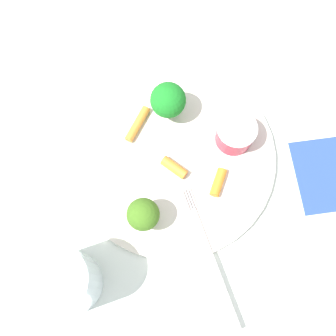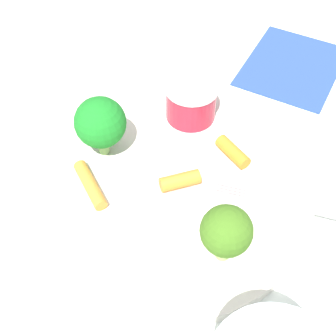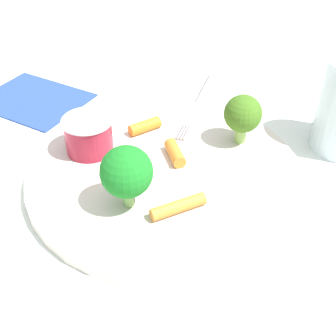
% 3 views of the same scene
% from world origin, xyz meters
% --- Properties ---
extents(ground_plane, '(2.40, 2.40, 0.00)m').
position_xyz_m(ground_plane, '(0.00, 0.00, 0.00)').
color(ground_plane, white).
extents(plate, '(0.28, 0.28, 0.01)m').
position_xyz_m(plate, '(0.00, 0.00, 0.01)').
color(plate, silver).
rests_on(plate, ground_plane).
extents(sauce_cup, '(0.05, 0.05, 0.04)m').
position_xyz_m(sauce_cup, '(0.08, -0.03, 0.03)').
color(sauce_cup, maroon).
rests_on(sauce_cup, plate).
extents(broccoli_floret_0, '(0.05, 0.05, 0.06)m').
position_xyz_m(broccoli_floret_0, '(0.03, 0.05, 0.05)').
color(broccoli_floret_0, '#82B462').
rests_on(broccoli_floret_0, plate).
extents(broccoli_floret_1, '(0.04, 0.04, 0.06)m').
position_xyz_m(broccoli_floret_1, '(-0.08, -0.05, 0.05)').
color(broccoli_floret_1, '#98C463').
rests_on(broccoli_floret_1, plate).
extents(carrot_stick_0, '(0.02, 0.04, 0.01)m').
position_xyz_m(carrot_stick_0, '(-0.01, -0.02, 0.02)').
color(carrot_stick_0, orange).
rests_on(carrot_stick_0, plate).
extents(carrot_stick_1, '(0.05, 0.04, 0.01)m').
position_xyz_m(carrot_stick_1, '(-0.02, 0.06, 0.02)').
color(carrot_stick_1, orange).
rests_on(carrot_stick_1, plate).
extents(carrot_stick_2, '(0.04, 0.03, 0.01)m').
position_xyz_m(carrot_stick_2, '(0.03, -0.07, 0.02)').
color(carrot_stick_2, orange).
rests_on(carrot_stick_2, plate).
extents(fork, '(0.06, 0.18, 0.00)m').
position_xyz_m(fork, '(-0.04, -0.14, 0.01)').
color(fork, '#BFB6B6').
rests_on(fork, plate).
extents(napkin, '(0.16, 0.15, 0.00)m').
position_xyz_m(napkin, '(0.18, -0.15, 0.00)').
color(napkin, '#29458D').
rests_on(napkin, ground_plane).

